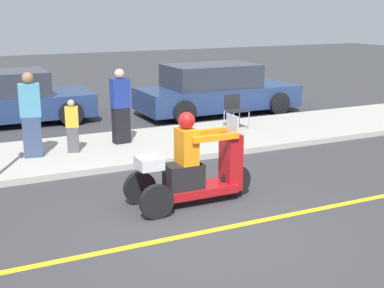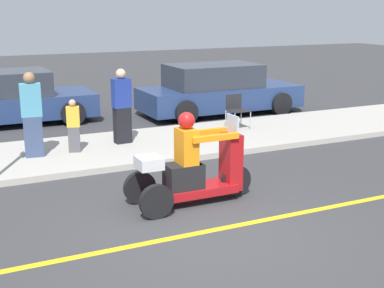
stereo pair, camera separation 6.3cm
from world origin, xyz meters
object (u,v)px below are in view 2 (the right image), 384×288
object	(u,v)px
motorcycle_trike	(193,171)
spectator_near_curb	(32,116)
folding_chair_curbside	(236,108)
spectator_end_of_line	(122,108)
parked_car_lot_center	(10,99)
parked_car_lot_far	(218,90)
spectator_far_back	(74,127)

from	to	relation	value
motorcycle_trike	spectator_near_curb	world-z (taller)	spectator_near_curb
motorcycle_trike	folding_chair_curbside	size ratio (longest dim) A/B	2.51
spectator_end_of_line	folding_chair_curbside	distance (m)	3.01
parked_car_lot_center	parked_car_lot_far	bearing A→B (deg)	-11.62
motorcycle_trike	spectator_far_back	size ratio (longest dim) A/B	1.89
spectator_near_curb	parked_car_lot_far	bearing A→B (deg)	26.55
spectator_far_back	parked_car_lot_far	size ratio (longest dim) A/B	0.24
folding_chair_curbside	parked_car_lot_center	distance (m)	5.98
spectator_end_of_line	spectator_far_back	bearing A→B (deg)	-165.16
parked_car_lot_center	spectator_far_back	bearing A→B (deg)	-79.54
spectator_far_back	folding_chair_curbside	world-z (taller)	spectator_far_back
spectator_near_curb	parked_car_lot_center	distance (m)	4.00
folding_chair_curbside	parked_car_lot_far	size ratio (longest dim) A/B	0.18
spectator_end_of_line	folding_chair_curbside	size ratio (longest dim) A/B	1.98
spectator_end_of_line	parked_car_lot_far	world-z (taller)	spectator_end_of_line
motorcycle_trike	folding_chair_curbside	distance (m)	5.02
folding_chair_curbside	parked_car_lot_center	world-z (taller)	parked_car_lot_center
spectator_near_curb	spectator_end_of_line	bearing A→B (deg)	8.46
folding_chair_curbside	motorcycle_trike	bearing A→B (deg)	-127.75
spectator_near_curb	parked_car_lot_center	world-z (taller)	spectator_near_curb
motorcycle_trike	parked_car_lot_center	size ratio (longest dim) A/B	0.49
motorcycle_trike	parked_car_lot_center	distance (m)	7.66
folding_chair_curbside	spectator_far_back	bearing A→B (deg)	-172.79
spectator_near_curb	parked_car_lot_center	xyz separation A→B (m)	(0.07, 3.99, -0.27)
spectator_near_curb	folding_chair_curbside	world-z (taller)	spectator_near_curb
spectator_far_back	parked_car_lot_far	world-z (taller)	parked_car_lot_far
parked_car_lot_far	spectator_near_curb	bearing A→B (deg)	-153.45
spectator_far_back	motorcycle_trike	bearing A→B (deg)	-72.90
motorcycle_trike	folding_chair_curbside	bearing A→B (deg)	52.25
spectator_near_curb	spectator_far_back	distance (m)	0.85
spectator_end_of_line	folding_chair_curbside	world-z (taller)	spectator_end_of_line
motorcycle_trike	spectator_far_back	distance (m)	3.61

